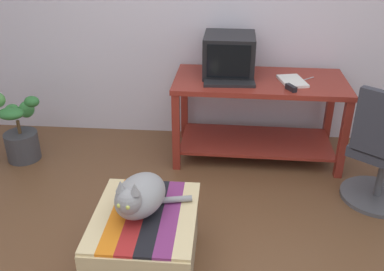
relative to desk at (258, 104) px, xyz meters
name	(u,v)px	position (x,y,z in m)	size (l,w,h in m)	color
desk	(258,104)	(0.00, 0.00, 0.00)	(1.40, 0.69, 0.70)	maroon
tv_monitor	(229,55)	(-0.26, 0.10, 0.38)	(0.41, 0.43, 0.33)	black
keyboard	(229,83)	(-0.25, -0.15, 0.23)	(0.40, 0.15, 0.02)	black
book	(292,81)	(0.25, -0.05, 0.23)	(0.18, 0.28, 0.02)	white
ottoman_with_blanket	(146,241)	(-0.70, -1.41, -0.29)	(0.58, 0.69, 0.38)	tan
cat	(139,196)	(-0.73, -1.39, 0.01)	(0.45, 0.43, 0.28)	gray
potted_plant	(19,132)	(-1.99, -0.24, -0.22)	(0.41, 0.41, 0.64)	#3D3D42
office_chair	(383,156)	(0.84, -0.63, -0.09)	(0.59, 0.59, 0.89)	#4C4C51
stapler	(291,88)	(0.22, -0.23, 0.24)	(0.04, 0.11, 0.04)	black
pen	(308,79)	(0.38, 0.03, 0.23)	(0.01, 0.01, 0.14)	#B7B7BC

